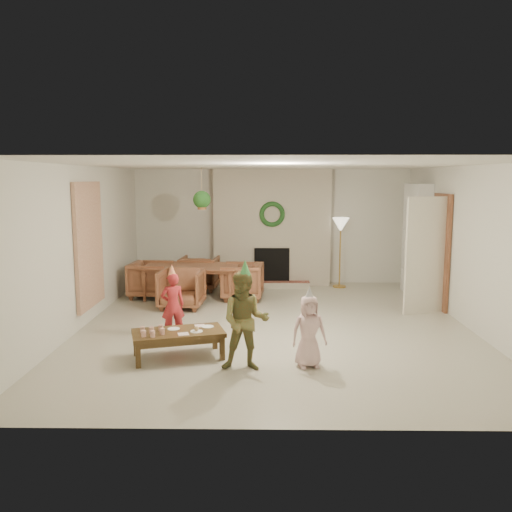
{
  "coord_description": "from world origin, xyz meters",
  "views": [
    {
      "loc": [
        -0.17,
        -8.1,
        2.3
      ],
      "look_at": [
        -0.3,
        0.4,
        1.05
      ],
      "focal_mm": 37.08,
      "sensor_mm": 36.0,
      "label": 1
    }
  ],
  "objects_px": {
    "coffee_table_top": "(178,333)",
    "child_plaid": "(245,321)",
    "child_pink": "(309,331)",
    "dining_chair_far": "(199,273)",
    "dining_chair_right": "(242,281)",
    "dining_chair_left": "(151,280)",
    "child_red": "(173,305)",
    "dining_chair_near": "(182,289)",
    "dining_table": "(191,282)"
  },
  "relations": [
    {
      "from": "dining_chair_far",
      "to": "child_red",
      "type": "relative_size",
      "value": 0.81
    },
    {
      "from": "dining_chair_far",
      "to": "child_plaid",
      "type": "height_order",
      "value": "child_plaid"
    },
    {
      "from": "dining_table",
      "to": "dining_chair_left",
      "type": "relative_size",
      "value": 2.34
    },
    {
      "from": "dining_chair_right",
      "to": "dining_chair_left",
      "type": "bearing_deg",
      "value": -90.0
    },
    {
      "from": "dining_chair_right",
      "to": "child_pink",
      "type": "bearing_deg",
      "value": 19.36
    },
    {
      "from": "dining_table",
      "to": "dining_chair_right",
      "type": "relative_size",
      "value": 2.34
    },
    {
      "from": "dining_chair_left",
      "to": "child_plaid",
      "type": "height_order",
      "value": "child_plaid"
    },
    {
      "from": "child_red",
      "to": "dining_table",
      "type": "bearing_deg",
      "value": -107.84
    },
    {
      "from": "coffee_table_top",
      "to": "child_plaid",
      "type": "xyz_separation_m",
      "value": [
        0.88,
        -0.41,
        0.28
      ]
    },
    {
      "from": "coffee_table_top",
      "to": "child_pink",
      "type": "relative_size",
      "value": 1.29
    },
    {
      "from": "dining_table",
      "to": "dining_chair_left",
      "type": "bearing_deg",
      "value": 180.0
    },
    {
      "from": "dining_chair_near",
      "to": "child_plaid",
      "type": "relative_size",
      "value": 0.64
    },
    {
      "from": "dining_table",
      "to": "child_pink",
      "type": "xyz_separation_m",
      "value": [
        1.96,
        -3.74,
        0.13
      ]
    },
    {
      "from": "dining_chair_far",
      "to": "child_red",
      "type": "xyz_separation_m",
      "value": [
        0.02,
        -3.32,
        0.12
      ]
    },
    {
      "from": "dining_chair_left",
      "to": "child_plaid",
      "type": "bearing_deg",
      "value": -148.63
    },
    {
      "from": "child_pink",
      "to": "dining_chair_right",
      "type": "bearing_deg",
      "value": 92.77
    },
    {
      "from": "dining_table",
      "to": "coffee_table_top",
      "type": "distance_m",
      "value": 3.45
    },
    {
      "from": "child_plaid",
      "to": "child_pink",
      "type": "distance_m",
      "value": 0.8
    },
    {
      "from": "dining_chair_left",
      "to": "child_red",
      "type": "bearing_deg",
      "value": -156.82
    },
    {
      "from": "dining_chair_right",
      "to": "child_red",
      "type": "bearing_deg",
      "value": -15.83
    },
    {
      "from": "child_plaid",
      "to": "dining_chair_right",
      "type": "bearing_deg",
      "value": 94.66
    },
    {
      "from": "dining_chair_far",
      "to": "coffee_table_top",
      "type": "bearing_deg",
      "value": 97.81
    },
    {
      "from": "dining_chair_near",
      "to": "child_red",
      "type": "height_order",
      "value": "child_red"
    },
    {
      "from": "child_red",
      "to": "child_pink",
      "type": "height_order",
      "value": "child_red"
    },
    {
      "from": "child_pink",
      "to": "coffee_table_top",
      "type": "bearing_deg",
      "value": 157.67
    },
    {
      "from": "dining_chair_right",
      "to": "child_pink",
      "type": "height_order",
      "value": "child_pink"
    },
    {
      "from": "dining_chair_far",
      "to": "child_pink",
      "type": "height_order",
      "value": "child_pink"
    },
    {
      "from": "dining_chair_near",
      "to": "dining_chair_left",
      "type": "relative_size",
      "value": 1.0
    },
    {
      "from": "dining_chair_left",
      "to": "child_pink",
      "type": "bearing_deg",
      "value": -139.54
    },
    {
      "from": "dining_chair_left",
      "to": "coffee_table_top",
      "type": "distance_m",
      "value": 3.67
    },
    {
      "from": "dining_table",
      "to": "child_pink",
      "type": "relative_size",
      "value": 2.02
    },
    {
      "from": "dining_chair_far",
      "to": "coffee_table_top",
      "type": "height_order",
      "value": "dining_chair_far"
    },
    {
      "from": "dining_chair_far",
      "to": "coffee_table_top",
      "type": "relative_size",
      "value": 0.67
    },
    {
      "from": "coffee_table_top",
      "to": "child_plaid",
      "type": "bearing_deg",
      "value": -41.62
    },
    {
      "from": "dining_chair_left",
      "to": "dining_chair_right",
      "type": "xyz_separation_m",
      "value": [
        1.79,
        -0.14,
        0.0
      ]
    },
    {
      "from": "dining_chair_right",
      "to": "child_pink",
      "type": "distance_m",
      "value": 3.79
    },
    {
      "from": "dining_chair_near",
      "to": "dining_chair_far",
      "type": "height_order",
      "value": "same"
    },
    {
      "from": "dining_table",
      "to": "dining_chair_near",
      "type": "height_order",
      "value": "dining_chair_near"
    },
    {
      "from": "dining_chair_left",
      "to": "dining_chair_near",
      "type": "bearing_deg",
      "value": -135.0
    },
    {
      "from": "dining_chair_far",
      "to": "child_red",
      "type": "height_order",
      "value": "child_red"
    },
    {
      "from": "coffee_table_top",
      "to": "child_red",
      "type": "bearing_deg",
      "value": 87.21
    },
    {
      "from": "dining_table",
      "to": "dining_chair_left",
      "type": "height_order",
      "value": "dining_chair_left"
    },
    {
      "from": "dining_chair_left",
      "to": "dining_chair_right",
      "type": "relative_size",
      "value": 1.0
    },
    {
      "from": "dining_chair_right",
      "to": "child_plaid",
      "type": "bearing_deg",
      "value": 7.48
    },
    {
      "from": "coffee_table_top",
      "to": "child_pink",
      "type": "distance_m",
      "value": 1.69
    },
    {
      "from": "dining_table",
      "to": "dining_chair_right",
      "type": "height_order",
      "value": "dining_chair_right"
    },
    {
      "from": "dining_table",
      "to": "child_red",
      "type": "distance_m",
      "value": 2.54
    },
    {
      "from": "coffee_table_top",
      "to": "dining_chair_near",
      "type": "bearing_deg",
      "value": 81.3
    },
    {
      "from": "child_red",
      "to": "dining_chair_far",
      "type": "bearing_deg",
      "value": -109.37
    },
    {
      "from": "child_plaid",
      "to": "child_red",
      "type": "bearing_deg",
      "value": 131.67
    }
  ]
}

